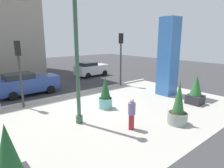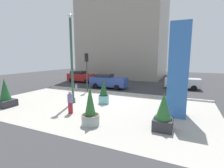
# 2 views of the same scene
# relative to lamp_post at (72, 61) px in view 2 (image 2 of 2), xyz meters

# --- Properties ---
(ground_plane) EXTENTS (60.00, 60.00, 0.00)m
(ground_plane) POSITION_rel_lamp_post_xyz_m (1.88, 5.80, -3.49)
(ground_plane) COLOR #38383A
(plaza_pavement) EXTENTS (18.00, 10.00, 0.02)m
(plaza_pavement) POSITION_rel_lamp_post_xyz_m (1.88, -0.20, -3.49)
(plaza_pavement) COLOR #ADA89E
(plaza_pavement) RESTS_ON ground_plane
(curb_strip) EXTENTS (18.00, 0.24, 0.16)m
(curb_strip) POSITION_rel_lamp_post_xyz_m (1.88, 4.92, -3.41)
(curb_strip) COLOR #B7B2A8
(curb_strip) RESTS_ON ground_plane
(lamp_post) EXTENTS (0.44, 0.44, 7.14)m
(lamp_post) POSITION_rel_lamp_post_xyz_m (0.00, 0.00, 0.00)
(lamp_post) COLOR #335642
(lamp_post) RESTS_ON ground_plane
(art_pillar_blue) EXTENTS (1.20, 1.20, 5.90)m
(art_pillar_blue) POSITION_rel_lamp_post_xyz_m (8.10, 0.22, -0.54)
(art_pillar_blue) COLOR #3870BC
(art_pillar_blue) RESTS_ON ground_plane
(potted_plant_by_pillar) EXTENTS (1.19, 1.19, 2.20)m
(potted_plant_by_pillar) POSITION_rel_lamp_post_xyz_m (-4.05, -3.06, -2.57)
(potted_plant_by_pillar) COLOR #2D2D33
(potted_plant_by_pillar) RESTS_ON ground_plane
(potted_plant_curbside) EXTENTS (1.01, 1.01, 2.29)m
(potted_plant_curbside) POSITION_rel_lamp_post_xyz_m (3.81, -3.42, -2.62)
(potted_plant_curbside) COLOR gray
(potted_plant_curbside) RESTS_ON ground_plane
(potted_plant_near_left) EXTENTS (0.98, 0.98, 2.00)m
(potted_plant_near_left) POSITION_rel_lamp_post_xyz_m (7.62, -2.41, -2.58)
(potted_plant_near_left) COLOR #2D2D33
(potted_plant_near_left) RESTS_ON ground_plane
(potted_plant_mid_plaza) EXTENTS (0.87, 0.87, 2.08)m
(potted_plant_mid_plaza) POSITION_rel_lamp_post_xyz_m (2.45, 0.86, -2.59)
(potted_plant_mid_plaza) COLOR #6BB2B2
(potted_plant_mid_plaza) RESTS_ON ground_plane
(fire_hydrant) EXTENTS (0.36, 0.26, 0.75)m
(fire_hydrant) POSITION_rel_lamp_post_xyz_m (-2.91, 4.38, -3.12)
(fire_hydrant) COLOR #99999E
(fire_hydrant) RESTS_ON ground_plane
(traffic_light_far_side) EXTENTS (0.28, 0.42, 4.80)m
(traffic_light_far_side) POSITION_rel_lamp_post_xyz_m (7.43, 4.81, -0.26)
(traffic_light_far_side) COLOR #333833
(traffic_light_far_side) RESTS_ON ground_plane
(traffic_light_corner) EXTENTS (0.28, 0.42, 4.22)m
(traffic_light_corner) POSITION_rel_lamp_post_xyz_m (-1.48, 4.45, -0.63)
(traffic_light_corner) COLOR #333833
(traffic_light_corner) RESTS_ON ground_plane
(car_curb_west) EXTENTS (4.04, 2.11, 1.66)m
(car_curb_west) POSITION_rel_lamp_post_xyz_m (8.07, 10.52, -2.64)
(car_curb_west) COLOR silver
(car_curb_west) RESTS_ON ground_plane
(car_curb_east) EXTENTS (4.59, 2.11, 1.76)m
(car_curb_east) POSITION_rel_lamp_post_xyz_m (-0.25, 7.32, -2.59)
(car_curb_east) COLOR #2D4793
(car_curb_east) RESTS_ON ground_plane
(car_passing_lane) EXTENTS (4.38, 2.12, 1.73)m
(car_passing_lane) POSITION_rel_lamp_post_xyz_m (-6.15, 10.16, -2.61)
(car_passing_lane) COLOR red
(car_passing_lane) RESTS_ON ground_plane
(pedestrian_crossing) EXTENTS (0.49, 0.49, 1.57)m
(pedestrian_crossing) POSITION_rel_lamp_post_xyz_m (1.54, -2.30, -2.62)
(pedestrian_crossing) COLOR maroon
(pedestrian_crossing) RESTS_ON ground_plane
(highrise_across_street) EXTENTS (15.23, 12.21, 22.46)m
(highrise_across_street) POSITION_rel_lamp_post_xyz_m (-3.17, 20.89, 7.74)
(highrise_across_street) COLOR #9E9384
(highrise_across_street) RESTS_ON ground_plane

